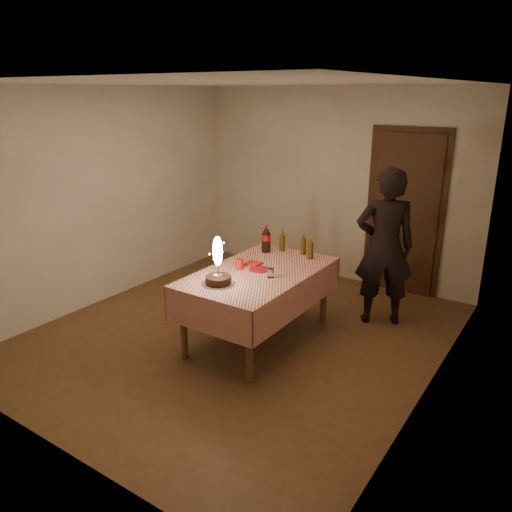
% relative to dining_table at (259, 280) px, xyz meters
% --- Properties ---
extents(ground, '(4.00, 4.50, 0.01)m').
position_rel_dining_table_xyz_m(ground, '(-0.23, -0.02, -0.67)').
color(ground, brown).
rests_on(ground, ground).
extents(room_shell, '(4.04, 4.54, 2.62)m').
position_rel_dining_table_xyz_m(room_shell, '(-0.20, 0.06, 0.98)').
color(room_shell, silver).
rests_on(room_shell, ground).
extents(dining_table, '(1.02, 1.72, 0.78)m').
position_rel_dining_table_xyz_m(dining_table, '(0.00, 0.00, 0.00)').
color(dining_table, brown).
rests_on(dining_table, ground).
extents(birthday_cake, '(0.31, 0.31, 0.47)m').
position_rel_dining_table_xyz_m(birthday_cake, '(-0.12, -0.52, 0.24)').
color(birthday_cake, white).
rests_on(birthday_cake, dining_table).
extents(red_plate, '(0.22, 0.22, 0.01)m').
position_rel_dining_table_xyz_m(red_plate, '(-0.01, 0.03, 0.11)').
color(red_plate, '#B70C24').
rests_on(red_plate, dining_table).
extents(red_cup, '(0.08, 0.08, 0.10)m').
position_rel_dining_table_xyz_m(red_cup, '(-0.20, -0.05, 0.15)').
color(red_cup, red).
rests_on(red_cup, dining_table).
extents(clear_cup, '(0.07, 0.07, 0.09)m').
position_rel_dining_table_xyz_m(clear_cup, '(0.20, -0.08, 0.15)').
color(clear_cup, silver).
rests_on(clear_cup, dining_table).
extents(napkin_stack, '(0.15, 0.15, 0.02)m').
position_rel_dining_table_xyz_m(napkin_stack, '(-0.16, 0.13, 0.11)').
color(napkin_stack, '#AD2113').
rests_on(napkin_stack, dining_table).
extents(cola_bottle, '(0.10, 0.10, 0.32)m').
position_rel_dining_table_xyz_m(cola_bottle, '(-0.28, 0.58, 0.26)').
color(cola_bottle, black).
rests_on(cola_bottle, dining_table).
extents(amber_bottle_left, '(0.06, 0.06, 0.26)m').
position_rel_dining_table_xyz_m(amber_bottle_left, '(-0.15, 0.72, 0.22)').
color(amber_bottle_left, '#50380D').
rests_on(amber_bottle_left, dining_table).
extents(amber_bottle_right, '(0.06, 0.06, 0.26)m').
position_rel_dining_table_xyz_m(amber_bottle_right, '(0.25, 0.65, 0.22)').
color(amber_bottle_right, '#50380D').
rests_on(amber_bottle_right, dining_table).
extents(amber_bottle_mid, '(0.06, 0.06, 0.26)m').
position_rel_dining_table_xyz_m(amber_bottle_mid, '(0.11, 0.74, 0.22)').
color(amber_bottle_mid, '#50380D').
rests_on(amber_bottle_mid, dining_table).
extents(photographer, '(0.77, 0.69, 1.78)m').
position_rel_dining_table_xyz_m(photographer, '(0.90, 1.15, 0.22)').
color(photographer, black).
rests_on(photographer, ground).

